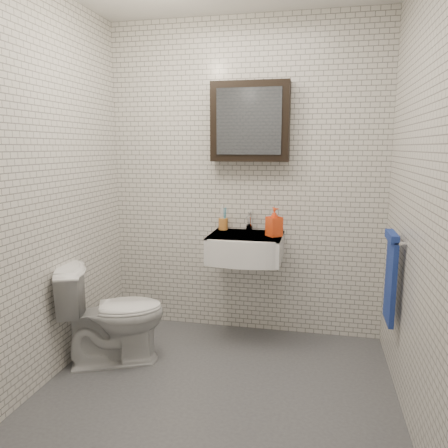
{
  "coord_description": "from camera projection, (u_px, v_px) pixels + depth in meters",
  "views": [
    {
      "loc": [
        0.58,
        -2.45,
        1.51
      ],
      "look_at": [
        -0.05,
        0.45,
        0.99
      ],
      "focal_mm": 35.0,
      "sensor_mm": 36.0,
      "label": 1
    }
  ],
  "objects": [
    {
      "name": "mirror_cabinet",
      "position": [
        250.0,
        122.0,
        3.33
      ],
      "size": [
        0.6,
        0.15,
        0.6
      ],
      "color": "black",
      "rests_on": "room_shell"
    },
    {
      "name": "faucet",
      "position": [
        249.0,
        223.0,
        3.47
      ],
      "size": [
        0.06,
        0.2,
        0.15
      ],
      "color": "silver",
      "rests_on": "washbasin"
    },
    {
      "name": "toothbrush_cup",
      "position": [
        223.0,
        223.0,
        3.53
      ],
      "size": [
        0.09,
        0.09,
        0.2
      ],
      "rotation": [
        0.0,
        0.0,
        -0.22
      ],
      "color": "#C97B32",
      "rests_on": "washbasin"
    },
    {
      "name": "towel_rail",
      "position": [
        391.0,
        274.0,
        2.74
      ],
      "size": [
        0.09,
        0.3,
        0.58
      ],
      "color": "silver",
      "rests_on": "room_shell"
    },
    {
      "name": "soap_bottle",
      "position": [
        274.0,
        222.0,
        3.26
      ],
      "size": [
        0.14,
        0.14,
        0.22
      ],
      "primitive_type": "imported",
      "rotation": [
        0.0,
        0.0,
        0.7
      ],
      "color": "#F65B19",
      "rests_on": "washbasin"
    },
    {
      "name": "washbasin",
      "position": [
        245.0,
        248.0,
        3.31
      ],
      "size": [
        0.55,
        0.5,
        0.2
      ],
      "color": "white",
      "rests_on": "room_shell"
    },
    {
      "name": "ground",
      "position": [
        217.0,
        390.0,
        2.74
      ],
      "size": [
        2.2,
        2.0,
        0.01
      ],
      "primitive_type": "cube",
      "color": "#45474C",
      "rests_on": "ground"
    },
    {
      "name": "room_shell",
      "position": [
        216.0,
        155.0,
        2.49
      ],
      "size": [
        2.22,
        2.02,
        2.51
      ],
      "color": "silver",
      "rests_on": "ground"
    },
    {
      "name": "toilet",
      "position": [
        113.0,
        314.0,
        3.06
      ],
      "size": [
        0.8,
        0.65,
        0.72
      ],
      "primitive_type": "imported",
      "rotation": [
        0.0,
        0.0,
        1.99
      ],
      "color": "white",
      "rests_on": "ground"
    }
  ]
}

